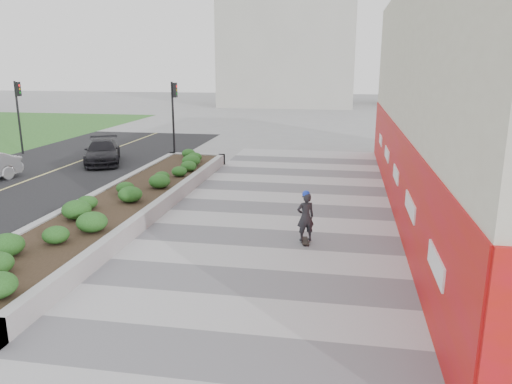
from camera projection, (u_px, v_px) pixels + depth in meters
The scene contains 11 objects.
ground at pixel (233, 318), 10.45m from camera, with size 160.00×160.00×0.00m, color gray.
walkway at pixel (258, 263), 13.31m from camera, with size 8.00×36.00×0.01m, color #A8A8AD.
building at pixel (491, 100), 16.84m from camera, with size 6.04×24.08×8.00m.
planter at pixel (126, 200), 17.94m from camera, with size 3.00×18.00×0.90m.
traffic_signal_near at pixel (174, 108), 27.66m from camera, with size 0.33×0.28×4.20m.
traffic_signal_far at pixel (19, 107), 28.73m from camera, with size 0.33×0.28×4.20m.
distant_bldg_north_l at pixel (290, 23), 61.22m from camera, with size 16.00×12.00×20.00m, color #ADAAA3.
distant_bldg_north_r at pixel (454, 7), 62.13m from camera, with size 14.00×10.00×24.00m, color #ADAAA3.
manhole_cover at pixel (276, 265), 13.23m from camera, with size 0.44×0.44×0.01m, color #595654.
skateboarder at pixel (306, 217), 14.63m from camera, with size 0.63×0.74×1.61m.
car_dark at pixel (102, 152), 26.49m from camera, with size 1.74×4.27×1.24m, color black.
Camera 1 is at (2.11, -9.23, 5.18)m, focal length 35.00 mm.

